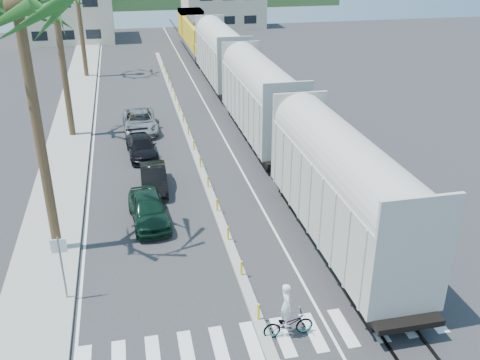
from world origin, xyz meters
name	(u,v)px	position (x,y,z in m)	size (l,w,h in m)	color
ground	(252,306)	(0.00, 0.00, 0.00)	(140.00, 140.00, 0.00)	#28282B
sidewalk	(73,122)	(-8.50, 25.00, 0.07)	(3.00, 90.00, 0.15)	gray
rails	(233,102)	(5.00, 28.00, 0.03)	(1.56, 100.00, 0.06)	black
median	(188,136)	(0.00, 19.96, 0.09)	(0.45, 60.00, 0.85)	gray
crosswalk	(265,340)	(0.00, -2.00, 0.01)	(14.00, 2.20, 0.01)	silver
lane_markings	(154,118)	(-2.15, 25.00, 0.00)	(9.42, 90.00, 0.01)	silver
freight_train	(242,80)	(5.00, 24.18, 2.91)	(3.00, 60.94, 5.85)	#BAB8AB
street_sign	(61,260)	(-7.30, 2.00, 1.97)	(0.60, 0.08, 3.00)	slate
car_lead	(148,209)	(-3.61, 7.81, 0.77)	(2.19, 4.64, 1.54)	black
car_second	(154,178)	(-3.07, 11.71, 0.69)	(1.54, 4.20, 1.37)	black
car_third	(141,147)	(-3.52, 17.05, 0.64)	(2.11, 4.52, 1.28)	black
car_rear	(140,121)	(-3.37, 22.17, 0.73)	(2.57, 5.33, 1.46)	#9A9C9F
cyclist	(288,319)	(0.88, -1.92, 0.75)	(0.80, 1.94, 2.30)	#9EA0A5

